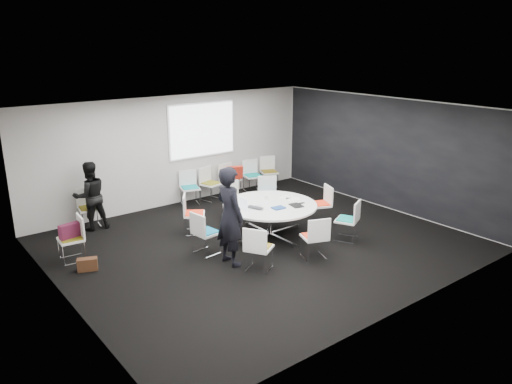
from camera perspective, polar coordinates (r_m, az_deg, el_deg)
room_shell at (r=10.18m, az=0.91°, el=1.53°), size 8.08×7.08×2.88m
conference_table at (r=10.80m, az=1.59°, el=-2.47°), size 2.03×2.03×0.73m
projection_screen at (r=13.24m, az=-6.14°, el=7.06°), size 1.90×0.03×1.35m
chair_ring_a at (r=11.76m, az=7.33°, el=-2.20°), size 0.59×0.59×0.88m
chair_ring_b at (r=12.37m, az=1.40°, el=-1.08°), size 0.62×0.62×0.88m
chair_ring_c at (r=11.98m, az=-2.75°, el=-1.71°), size 0.57×0.56×0.88m
chair_ring_d at (r=11.11m, az=-7.09°, el=-3.35°), size 0.63×0.63×0.88m
chair_ring_e at (r=10.05m, az=-5.74°, el=-5.55°), size 0.50×0.51×0.88m
chair_ring_f at (r=9.30m, az=0.29°, el=-7.39°), size 0.62×0.63×0.88m
chair_ring_g at (r=9.85m, az=6.70°, el=-6.07°), size 0.59×0.58×0.88m
chair_ring_h at (r=10.85m, az=10.38°, el=-4.02°), size 0.61×0.61×0.88m
chair_back_a at (r=13.05m, az=-7.54°, el=-0.25°), size 0.57×0.56×0.88m
chair_back_b at (r=13.37m, az=-5.20°, el=0.24°), size 0.56×0.56×0.88m
chair_back_c at (r=13.71m, az=-2.99°, el=0.71°), size 0.50×0.49×0.88m
chair_back_d at (r=14.09m, az=-0.40°, el=1.19°), size 0.55×0.54×0.88m
chair_back_e at (r=14.51m, az=1.49°, el=1.65°), size 0.60×0.59×0.88m
chair_spare_left at (r=10.33m, az=-20.23°, el=-5.93°), size 0.49×0.50×0.88m
chair_person_back at (r=12.02m, az=-18.47°, el=-2.54°), size 0.52×0.51×0.88m
person_main at (r=9.35m, az=-3.02°, el=-2.76°), size 0.47×0.71×1.92m
person_back at (r=11.71m, az=-18.43°, el=-0.43°), size 0.79×0.63×1.56m
laptop at (r=10.50m, az=0.07°, el=-1.73°), size 0.34×0.42×0.03m
laptop_lid at (r=10.38m, az=-1.43°, el=-1.29°), size 0.04×0.30×0.22m
notebook_black at (r=10.65m, az=4.62°, el=-1.53°), size 0.28×0.34×0.02m
tablet_folio at (r=10.46m, az=2.58°, el=-1.82°), size 0.28×0.22×0.03m
papers_right at (r=11.20m, az=3.40°, el=-0.62°), size 0.33×0.26×0.00m
papers_front at (r=11.10m, az=4.27°, el=-0.79°), size 0.36×0.33×0.00m
cup at (r=11.05m, az=1.17°, el=-0.59°), size 0.08×0.08×0.09m
phone at (r=10.82m, az=5.24°, el=-1.27°), size 0.14×0.08×0.01m
maroon_bag at (r=10.20m, az=-20.51°, el=-4.16°), size 0.42×0.21×0.28m
brown_bag at (r=9.87m, az=-18.71°, el=-7.84°), size 0.39×0.29×0.24m
red_jacket at (r=13.41m, az=-2.46°, el=2.24°), size 0.47×0.29×0.36m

